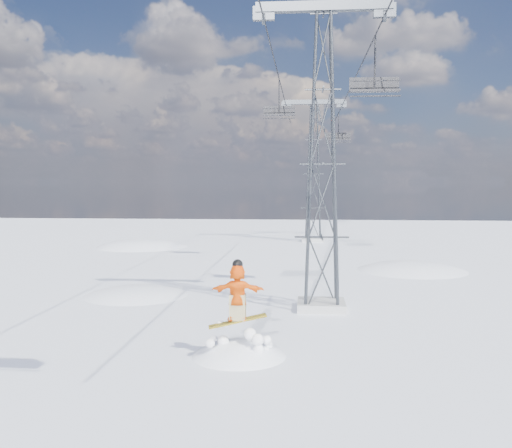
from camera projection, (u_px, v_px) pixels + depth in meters
The scene contains 9 objects.
ground at pixel (297, 381), 13.81m from camera, with size 120.00×120.00×0.00m, color white.
snow_terrain at pixel (226, 410), 36.03m from camera, with size 39.00×37.00×22.00m.
lift_tower_near at pixel (322, 165), 21.29m from camera, with size 5.20×1.80×11.43m.
lift_tower_far at pixel (313, 174), 46.13m from camera, with size 5.20×1.80×11.43m.
haul_cables at pixel (317, 76), 32.32m from camera, with size 4.46×51.00×0.06m.
snowboarder_jump at pixel (239, 413), 15.95m from camera, with size 4.40×4.40×6.69m.
lift_chair_mid at pixel (374, 86), 23.60m from camera, with size 2.05×0.59×2.54m.
lift_chair_far at pixel (279, 111), 33.50m from camera, with size 1.88×0.54×2.33m.
lift_chair_extra at pixel (338, 137), 49.55m from camera, with size 2.11×0.61×2.62m.
Camera 1 is at (0.18, -13.53, 4.82)m, focal length 40.00 mm.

